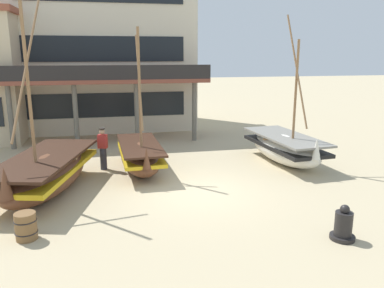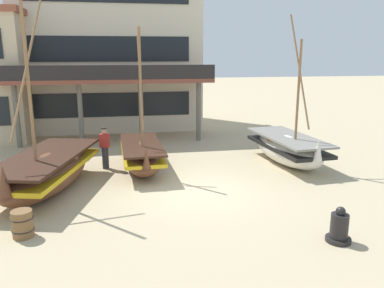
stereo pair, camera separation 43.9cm
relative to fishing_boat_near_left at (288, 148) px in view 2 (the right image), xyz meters
The scene contains 8 objects.
ground_plane 5.16m from the fishing_boat_near_left, 148.94° to the right, with size 120.00×120.00×0.00m, color tan.
fishing_boat_near_left is the anchor object (origin of this frame).
fishing_boat_centre_large 9.52m from the fishing_boat_near_left, 169.54° to the right, with size 3.23×5.56×6.77m.
fishing_boat_far_right 6.10m from the fishing_boat_near_left, behind, with size 1.66×4.30×5.46m.
fisherman_by_hull 7.55m from the fishing_boat_near_left, behind, with size 0.41×0.32×1.68m.
capstan_winch 6.95m from the fishing_boat_near_left, 103.58° to the right, with size 0.62×0.62×0.91m.
wooden_barrel 10.66m from the fishing_boat_near_left, 151.36° to the right, with size 0.56×0.56×0.70m.
harbor_building_main 13.27m from the fishing_boat_near_left, 125.59° to the left, with size 10.91×8.79×9.53m.
Camera 2 is at (-2.34, -12.01, 4.54)m, focal length 35.89 mm.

